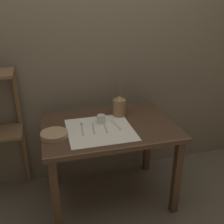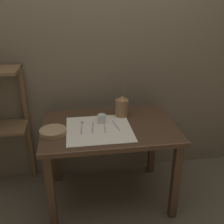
% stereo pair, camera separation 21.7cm
% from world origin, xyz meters
% --- Properties ---
extents(ground_plane, '(12.00, 12.00, 0.00)m').
position_xyz_m(ground_plane, '(0.00, 0.00, 0.00)').
color(ground_plane, brown).
extents(stone_wall_back, '(7.00, 0.06, 2.40)m').
position_xyz_m(stone_wall_back, '(0.00, 0.50, 1.20)').
color(stone_wall_back, '#6B5E4C').
rests_on(stone_wall_back, ground_plane).
extents(wooden_table, '(1.12, 0.77, 0.76)m').
position_xyz_m(wooden_table, '(0.00, 0.00, 0.65)').
color(wooden_table, '#422D1E').
rests_on(wooden_table, ground_plane).
extents(linen_cloth, '(0.53, 0.52, 0.00)m').
position_xyz_m(linen_cloth, '(-0.09, -0.06, 0.76)').
color(linen_cloth, silver).
rests_on(linen_cloth, wooden_table).
extents(pitcher_with_flowers, '(0.12, 0.12, 0.41)m').
position_xyz_m(pitcher_with_flowers, '(0.14, 0.18, 0.85)').
color(pitcher_with_flowers, olive).
rests_on(pitcher_with_flowers, wooden_table).
extents(wooden_bowl, '(0.21, 0.21, 0.04)m').
position_xyz_m(wooden_bowl, '(-0.46, -0.09, 0.78)').
color(wooden_bowl, '#9E7F5B').
rests_on(wooden_bowl, wooden_table).
extents(glass_tumbler_near, '(0.07, 0.07, 0.07)m').
position_xyz_m(glass_tumbler_near, '(-0.05, 0.06, 0.80)').
color(glass_tumbler_near, silver).
rests_on(glass_tumbler_near, wooden_table).
extents(spoon_inner, '(0.04, 0.21, 0.02)m').
position_xyz_m(spoon_inner, '(-0.23, 0.03, 0.76)').
color(spoon_inner, '#A8A8AD').
rests_on(spoon_inner, wooden_table).
extents(knife_center, '(0.03, 0.20, 0.00)m').
position_xyz_m(knife_center, '(-0.14, -0.02, 0.76)').
color(knife_center, '#A8A8AD').
rests_on(knife_center, wooden_table).
extents(fork_inner, '(0.02, 0.20, 0.00)m').
position_xyz_m(fork_inner, '(-0.04, -0.04, 0.76)').
color(fork_inner, '#A8A8AD').
rests_on(fork_inner, wooden_table).
extents(fork_outer, '(0.04, 0.20, 0.00)m').
position_xyz_m(fork_outer, '(0.05, -0.02, 0.76)').
color(fork_outer, '#A8A8AD').
rests_on(fork_outer, wooden_table).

